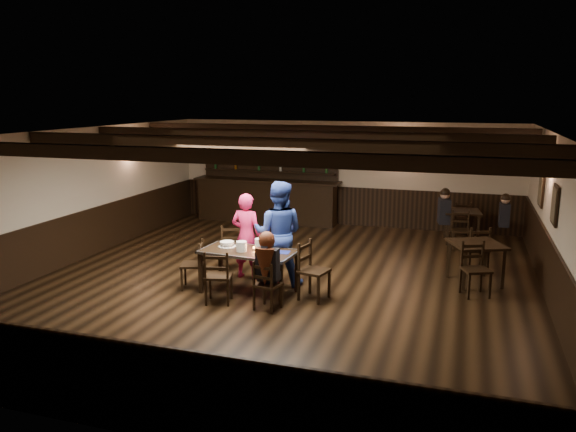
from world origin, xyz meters
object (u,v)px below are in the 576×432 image
(chair_near_right, at_px, (265,282))
(cake, at_px, (227,244))
(dining_table, at_px, (249,255))
(chair_near_left, at_px, (218,273))
(bar_counter, at_px, (268,195))
(woman_pink, at_px, (247,236))
(man_blue, at_px, (278,233))

(chair_near_right, height_order, cake, cake)
(dining_table, height_order, cake, cake)
(dining_table, bearing_deg, chair_near_left, -111.89)
(dining_table, xyz_separation_m, bar_counter, (-1.63, 5.46, 0.05))
(dining_table, distance_m, woman_pink, 0.83)
(chair_near_right, xyz_separation_m, cake, (-1.01, 0.82, 0.32))
(chair_near_left, relative_size, cake, 2.96)
(bar_counter, bearing_deg, man_blue, -67.96)
(woman_pink, relative_size, man_blue, 0.85)
(woman_pink, height_order, bar_counter, bar_counter)
(bar_counter, bearing_deg, chair_near_left, -77.53)
(chair_near_left, height_order, bar_counter, bar_counter)
(chair_near_right, bearing_deg, dining_table, 128.52)
(chair_near_left, height_order, chair_near_right, chair_near_left)
(chair_near_left, distance_m, man_blue, 1.48)
(woman_pink, height_order, cake, woman_pink)
(bar_counter, bearing_deg, cake, -77.53)
(chair_near_right, xyz_separation_m, man_blue, (-0.23, 1.31, 0.47))
(chair_near_left, bearing_deg, man_blue, 64.61)
(woman_pink, height_order, man_blue, man_blue)
(chair_near_right, relative_size, woman_pink, 0.50)
(dining_table, xyz_separation_m, chair_near_right, (0.56, -0.71, -0.20))
(man_blue, bearing_deg, bar_counter, -75.38)
(man_blue, bearing_deg, chair_near_right, 92.40)
(chair_near_left, xyz_separation_m, bar_counter, (-1.36, 6.13, 0.20))
(woman_pink, xyz_separation_m, bar_counter, (-1.29, 4.71, -0.08))
(chair_near_left, xyz_separation_m, man_blue, (0.61, 1.28, 0.41))
(cake, bearing_deg, woman_pink, 80.19)
(dining_table, height_order, chair_near_left, chair_near_left)
(woman_pink, distance_m, cake, 0.65)
(woman_pink, bearing_deg, chair_near_left, 94.87)
(man_blue, relative_size, cake, 6.16)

